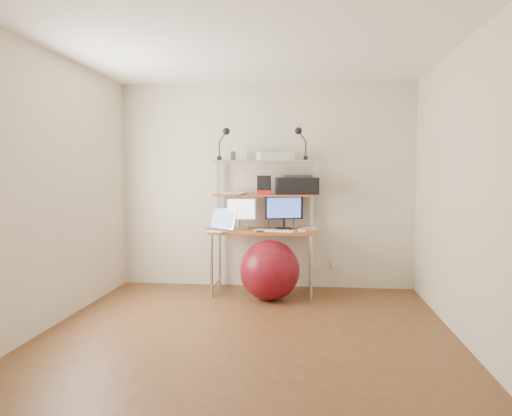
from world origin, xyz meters
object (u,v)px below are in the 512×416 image
Objects in this scene: printer at (297,185)px; exercise_ball at (270,270)px; monitor_black at (284,210)px; monitor_silver at (241,211)px; laptop at (220,226)px.

printer is 0.79× the size of exercise_ball.
monitor_silver is at bearing 172.61° from monitor_black.
monitor_black is 0.79m from laptop.
monitor_black is 0.33m from printer.
printer is at bearing 51.53° from laptop.
laptop is at bearing -147.95° from monitor_silver.
monitor_silver is 0.87× the size of monitor_black.
monitor_silver reaches higher than laptop.
monitor_silver is 0.73m from printer.
printer is 1.09m from exercise_ball.
monitor_black is 0.80m from exercise_ball.
exercise_ball is at bearing -57.56° from monitor_silver.
monitor_silver is at bearing 132.05° from exercise_ball.
exercise_ball is at bearing -127.95° from printer.
printer is (0.87, 0.29, 0.46)m from laptop.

